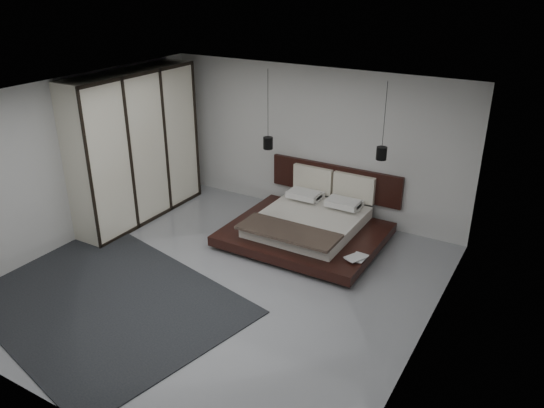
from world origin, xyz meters
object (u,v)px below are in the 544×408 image
Objects in this scene: wardrobe at (135,147)px; rug at (102,299)px; bed at (309,224)px; pendant_left at (268,143)px; lattice_screen at (171,132)px; pendant_right at (382,153)px.

wardrobe is 0.71× the size of rug.
pendant_left is at bearing 159.93° from bed.
rug is (1.50, -2.45, -1.37)m from wardrobe.
wardrobe is at bearing -78.96° from lattice_screen.
bed is 1.66m from pendant_left.
bed is at bearing 13.24° from wardrobe.
wardrobe is (-3.21, -0.76, 1.10)m from bed.
pendant_left is 0.51× the size of wardrobe.
wardrobe is (0.25, -1.29, 0.08)m from lattice_screen.
bed is 3.65m from rug.
lattice_screen is 0.93× the size of wardrobe.
lattice_screen is 2.41m from pendant_left.
pendant_left reaches higher than rug.
pendant_left is 0.36× the size of rug.
pendant_left is 2.44m from wardrobe.
pendant_left is at bearing 28.02° from wardrobe.
wardrobe is at bearing -151.98° from pendant_left.
wardrobe is at bearing -165.02° from pendant_right.
lattice_screen is 0.66× the size of rug.
pendant_left reaches higher than bed.
rug is at bearing -127.64° from pendant_right.
rug is at bearing -100.23° from pendant_left.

